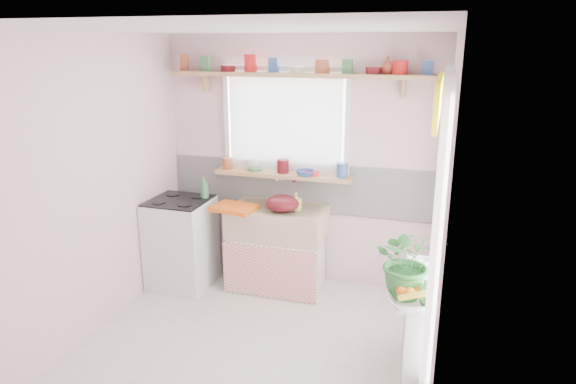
% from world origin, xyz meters
% --- Properties ---
extents(room, '(3.20, 3.20, 3.20)m').
position_xyz_m(room, '(0.66, 0.86, 1.37)').
color(room, white).
rests_on(room, ground).
extents(sink_unit, '(0.95, 0.65, 1.11)m').
position_xyz_m(sink_unit, '(-0.15, 1.29, 0.43)').
color(sink_unit, white).
rests_on(sink_unit, ground).
extents(cooker, '(0.58, 0.58, 0.93)m').
position_xyz_m(cooker, '(-1.10, 1.05, 0.46)').
color(cooker, white).
rests_on(cooker, ground).
extents(radiator_ledge, '(0.22, 0.95, 0.78)m').
position_xyz_m(radiator_ledge, '(1.30, 0.20, 0.40)').
color(radiator_ledge, white).
rests_on(radiator_ledge, ground).
extents(windowsill, '(1.40, 0.22, 0.04)m').
position_xyz_m(windowsill, '(-0.15, 1.48, 1.14)').
color(windowsill, tan).
rests_on(windowsill, room).
extents(pine_shelf, '(2.52, 0.24, 0.04)m').
position_xyz_m(pine_shelf, '(0.00, 1.47, 2.12)').
color(pine_shelf, tan).
rests_on(pine_shelf, room).
extents(shelf_crockery, '(2.47, 0.11, 0.12)m').
position_xyz_m(shelf_crockery, '(-0.00, 1.47, 2.20)').
color(shelf_crockery, '#A55133').
rests_on(shelf_crockery, pine_shelf).
extents(sill_crockery, '(1.35, 0.11, 0.12)m').
position_xyz_m(sill_crockery, '(-0.15, 1.48, 1.22)').
color(sill_crockery, '#A55133').
rests_on(sill_crockery, windowsill).
extents(dish_tray, '(0.45, 0.37, 0.04)m').
position_xyz_m(dish_tray, '(-0.53, 1.10, 0.87)').
color(dish_tray, orange).
rests_on(dish_tray, sink_unit).
extents(colander, '(0.36, 0.36, 0.15)m').
position_xyz_m(colander, '(-0.07, 1.22, 0.93)').
color(colander, '#530E17').
rests_on(colander, sink_unit).
extents(jade_plant, '(0.53, 0.49, 0.50)m').
position_xyz_m(jade_plant, '(1.21, -0.05, 1.03)').
color(jade_plant, '#2C7031').
rests_on(jade_plant, radiator_ledge).
extents(fruit_bowl, '(0.38, 0.38, 0.07)m').
position_xyz_m(fruit_bowl, '(1.24, -0.20, 0.81)').
color(fruit_bowl, white).
rests_on(fruit_bowl, radiator_ledge).
extents(herb_pot, '(0.11, 0.08, 0.19)m').
position_xyz_m(herb_pot, '(1.33, -0.20, 0.87)').
color(herb_pot, '#276228').
rests_on(herb_pot, radiator_ledge).
extents(soap_bottle_sink, '(0.09, 0.09, 0.18)m').
position_xyz_m(soap_bottle_sink, '(0.05, 1.27, 0.94)').
color(soap_bottle_sink, '#C7D860').
rests_on(soap_bottle_sink, sink_unit).
extents(sill_cup, '(0.17, 0.17, 0.10)m').
position_xyz_m(sill_cup, '(-0.50, 1.54, 1.21)').
color(sill_cup, beige).
rests_on(sill_cup, windowsill).
extents(sill_bowl, '(0.21, 0.21, 0.06)m').
position_xyz_m(sill_bowl, '(0.10, 1.42, 1.19)').
color(sill_bowl, '#2D4693').
rests_on(sill_bowl, windowsill).
extents(shelf_vase, '(0.15, 0.15, 0.15)m').
position_xyz_m(shelf_vase, '(0.83, 1.53, 2.22)').
color(shelf_vase, '#B54A37').
rests_on(shelf_vase, pine_shelf).
extents(cooker_bottle, '(0.08, 0.09, 0.22)m').
position_xyz_m(cooker_bottle, '(-0.88, 1.18, 1.02)').
color(cooker_bottle, '#428550').
rests_on(cooker_bottle, cooker).
extents(fruit, '(0.20, 0.14, 0.10)m').
position_xyz_m(fruit, '(1.24, -0.19, 0.87)').
color(fruit, orange).
rests_on(fruit, fruit_bowl).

